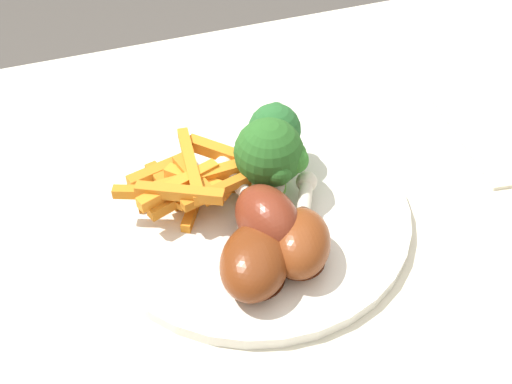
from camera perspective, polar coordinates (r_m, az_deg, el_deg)
The scene contains 9 objects.
dining_table at distance 0.63m, azimuth 1.48°, elevation -9.72°, with size 1.08×0.67×0.75m.
dinner_plate at distance 0.52m, azimuth 0.00°, elevation -2.06°, with size 0.28×0.28×0.01m, color white.
broccoli_floret_front at distance 0.51m, azimuth 2.25°, elevation 3.18°, with size 0.06×0.05×0.06m.
broccoli_floret_middle at distance 0.54m, azimuth 1.78°, elevation 6.04°, with size 0.05×0.05×0.07m.
broccoli_floret_back at distance 0.50m, azimuth 1.45°, elevation 3.76°, with size 0.06×0.06×0.08m.
carrot_fries_pile at distance 0.51m, azimuth -6.13°, elevation 1.24°, with size 0.15×0.10×0.04m.
chicken_drumstick_near at distance 0.47m, azimuth 0.91°, elevation -2.48°, with size 0.06×0.13×0.05m.
chicken_drumstick_far at distance 0.47m, azimuth 4.38°, elevation -4.54°, with size 0.08×0.12×0.04m.
chicken_drumstick_extra at distance 0.45m, azimuth 0.03°, elevation -6.30°, with size 0.09×0.13×0.04m.
Camera 1 is at (-0.14, -0.34, 1.13)m, focal length 40.77 mm.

